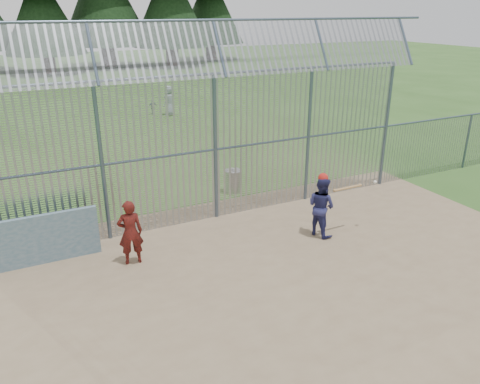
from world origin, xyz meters
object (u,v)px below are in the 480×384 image
dugout_wall (43,239)px  trash_can (233,181)px  onlooker (130,232)px  batter (321,206)px

dugout_wall → trash_can: bearing=20.2°
dugout_wall → trash_can: 6.24m
onlooker → trash_can: size_ratio=1.90×
batter → onlooker: (-4.76, 0.72, -0.02)m
onlooker → trash_can: 5.08m
batter → trash_can: 3.86m
trash_can → dugout_wall: bearing=-159.8°
dugout_wall → onlooker: (1.81, -0.90, 0.18)m
batter → trash_can: batter is taller
batter → trash_can: bearing=-3.9°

